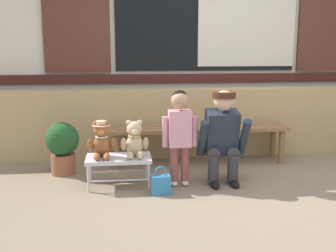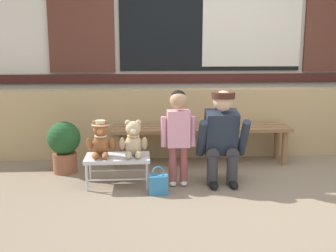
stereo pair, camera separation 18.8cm
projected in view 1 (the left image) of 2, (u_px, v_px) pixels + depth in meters
ground_plane at (243, 193)px, 3.92m from camera, size 60.00×60.00×0.00m
brick_low_wall at (211, 122)px, 5.23m from camera, size 7.57×0.25×0.85m
shop_facade at (205, 18)px, 5.48m from camera, size 7.72×0.26×3.47m
wooden_bench_long at (199, 132)px, 4.86m from camera, size 2.10×0.40×0.44m
small_display_bench at (119, 160)px, 4.06m from camera, size 0.64×0.36×0.30m
teddy_bear_with_hat at (102, 140)px, 4.01m from camera, size 0.28×0.27×0.36m
teddy_bear_plain at (134, 140)px, 4.04m from camera, size 0.28×0.26×0.36m
child_standing at (180, 127)px, 4.03m from camera, size 0.35×0.18×0.96m
adult_crouching at (223, 136)px, 4.15m from camera, size 0.50×0.49×0.95m
handbag_on_ground at (161, 184)px, 3.87m from camera, size 0.18×0.11×0.27m
potted_plant at (63, 145)px, 4.44m from camera, size 0.36×0.36×0.57m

